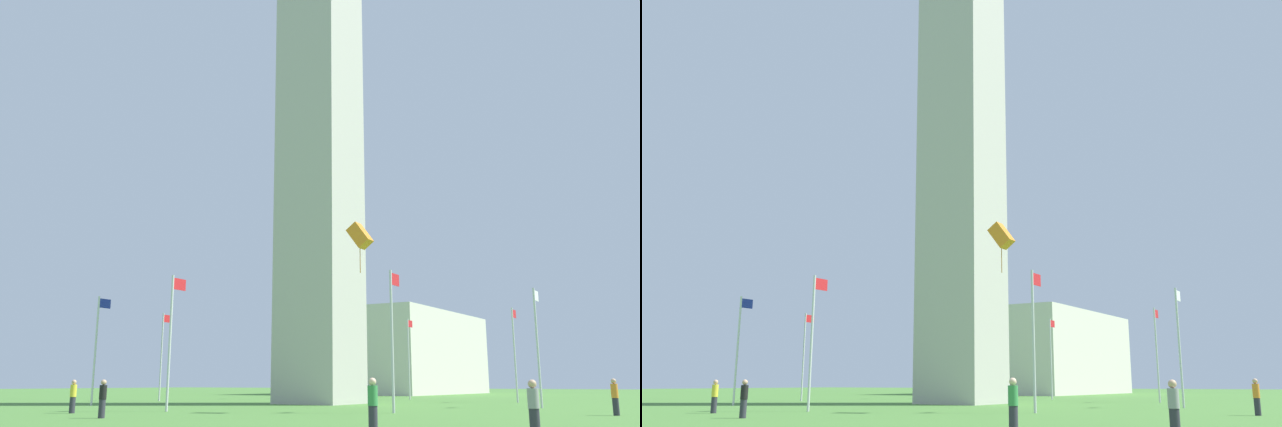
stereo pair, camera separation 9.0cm
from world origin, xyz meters
TOP-DOWN VIEW (x-y plane):
  - ground_plane at (0.00, 0.00)m, footprint 260.00×260.00m
  - obelisk_monument at (0.00, 0.00)m, footprint 5.15×5.15m
  - flagpole_n at (15.90, 0.00)m, footprint 1.12×0.14m
  - flagpole_ne at (11.26, 11.19)m, footprint 1.12×0.14m
  - flagpole_e at (0.06, 15.83)m, footprint 1.12×0.14m
  - flagpole_se at (-11.13, 11.19)m, footprint 1.12×0.14m
  - flagpole_s at (-15.77, 0.00)m, footprint 1.12×0.14m
  - flagpole_sw at (-11.13, -11.19)m, footprint 1.12×0.14m
  - flagpole_w at (0.06, -15.83)m, footprint 1.12×0.14m
  - flagpole_nw at (11.26, -11.19)m, footprint 1.12×0.14m
  - person_gray_shirt at (-24.05, -21.65)m, footprint 0.32×0.32m
  - person_orange_shirt at (-8.31, -21.35)m, footprint 0.32×0.32m
  - person_yellow_shirt at (-19.89, 2.60)m, footprint 0.32×0.32m
  - person_black_shirt at (-22.58, -2.57)m, footprint 0.32×0.32m
  - person_green_shirt at (-24.29, -16.70)m, footprint 0.32×0.32m
  - kite_orange_box at (-11.76, -9.68)m, footprint 0.75×1.38m
  - distant_building at (44.47, 15.14)m, footprint 27.76×17.71m

SIDE VIEW (x-z plane):
  - ground_plane at x=0.00m, z-range 0.00..0.00m
  - person_gray_shirt at x=-24.05m, z-range -0.01..1.59m
  - person_black_shirt at x=-22.58m, z-range -0.01..1.64m
  - person_yellow_shirt at x=-19.89m, z-range -0.01..1.65m
  - person_green_shirt at x=-24.29m, z-range -0.01..1.65m
  - person_orange_shirt at x=-8.31m, z-range -0.01..1.69m
  - flagpole_n at x=15.90m, z-range 0.38..7.73m
  - flagpole_ne at x=11.26m, z-range 0.38..7.73m
  - flagpole_e at x=0.06m, z-range 0.38..7.73m
  - flagpole_se at x=-11.13m, z-range 0.38..7.73m
  - flagpole_s at x=-15.77m, z-range 0.38..7.73m
  - flagpole_sw at x=-11.13m, z-range 0.38..7.73m
  - flagpole_w at x=0.06m, z-range 0.38..7.73m
  - flagpole_nw at x=11.26m, z-range 0.38..7.73m
  - distant_building at x=44.47m, z-range 0.00..10.74m
  - kite_orange_box at x=-11.76m, z-range 7.88..10.67m
  - obelisk_monument at x=0.00m, z-range 0.00..46.84m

